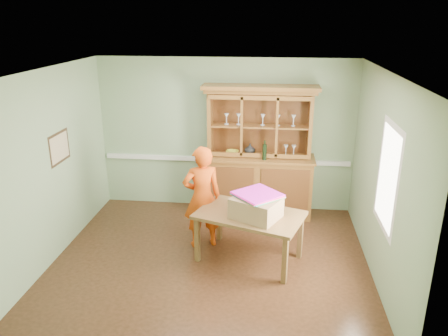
# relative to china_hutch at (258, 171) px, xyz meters

# --- Properties ---
(floor) EXTENTS (4.50, 4.50, 0.00)m
(floor) POSITION_rel_china_hutch_xyz_m (-0.60, -1.74, -0.80)
(floor) COLOR #4F2C19
(floor) RESTS_ON ground
(ceiling) EXTENTS (4.50, 4.50, 0.00)m
(ceiling) POSITION_rel_china_hutch_xyz_m (-0.60, -1.74, 1.90)
(ceiling) COLOR white
(ceiling) RESTS_ON wall_back
(wall_back) EXTENTS (4.50, 0.00, 4.50)m
(wall_back) POSITION_rel_china_hutch_xyz_m (-0.60, 0.26, 0.55)
(wall_back) COLOR gray
(wall_back) RESTS_ON floor
(wall_left) EXTENTS (0.00, 4.00, 4.00)m
(wall_left) POSITION_rel_china_hutch_xyz_m (-2.85, -1.74, 0.55)
(wall_left) COLOR gray
(wall_left) RESTS_ON floor
(wall_right) EXTENTS (0.00, 4.00, 4.00)m
(wall_right) POSITION_rel_china_hutch_xyz_m (1.65, -1.74, 0.55)
(wall_right) COLOR gray
(wall_right) RESTS_ON floor
(wall_front) EXTENTS (4.50, 0.00, 4.50)m
(wall_front) POSITION_rel_china_hutch_xyz_m (-0.60, -3.74, 0.55)
(wall_front) COLOR gray
(wall_front) RESTS_ON floor
(chair_rail) EXTENTS (4.41, 0.05, 0.08)m
(chair_rail) POSITION_rel_china_hutch_xyz_m (-0.60, 0.23, 0.10)
(chair_rail) COLOR silver
(chair_rail) RESTS_ON wall_back
(framed_map) EXTENTS (0.03, 0.60, 0.46)m
(framed_map) POSITION_rel_china_hutch_xyz_m (-2.83, -1.44, 0.75)
(framed_map) COLOR #352515
(framed_map) RESTS_ON wall_left
(window_panel) EXTENTS (0.03, 0.96, 1.36)m
(window_panel) POSITION_rel_china_hutch_xyz_m (1.63, -2.04, 0.70)
(window_panel) COLOR silver
(window_panel) RESTS_ON wall_right
(china_hutch) EXTENTS (1.93, 0.64, 2.27)m
(china_hutch) POSITION_rel_china_hutch_xyz_m (0.00, 0.00, 0.00)
(china_hutch) COLOR brown
(china_hutch) RESTS_ON floor
(dining_table) EXTENTS (1.66, 1.30, 0.73)m
(dining_table) POSITION_rel_china_hutch_xyz_m (-0.05, -1.62, -0.15)
(dining_table) COLOR brown
(dining_table) RESTS_ON floor
(cardboard_box) EXTENTS (0.77, 0.72, 0.29)m
(cardboard_box) POSITION_rel_china_hutch_xyz_m (0.04, -1.72, 0.07)
(cardboard_box) COLOR #9C7850
(cardboard_box) RESTS_ON dining_table
(kite_stack) EXTENTS (0.76, 0.76, 0.04)m
(kite_stack) POSITION_rel_china_hutch_xyz_m (0.04, -1.68, 0.24)
(kite_stack) COLOR green
(kite_stack) RESTS_ON cardboard_box
(person) EXTENTS (0.67, 0.56, 1.59)m
(person) POSITION_rel_china_hutch_xyz_m (-0.79, -1.27, -0.00)
(person) COLOR #DB4A0D
(person) RESTS_ON floor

